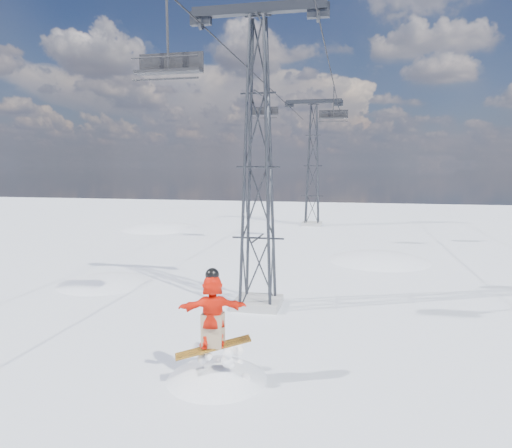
{
  "coord_description": "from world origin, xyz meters",
  "views": [
    {
      "loc": [
        4.32,
        -9.19,
        5.57
      ],
      "look_at": [
        1.29,
        5.27,
        3.66
      ],
      "focal_mm": 32.0,
      "sensor_mm": 36.0,
      "label": 1
    }
  ],
  "objects_px": {
    "snowboarder_jump": "(218,436)",
    "lift_chair_near": "(169,64)",
    "lift_tower_near": "(258,168)",
    "lift_tower_far": "(313,166)"
  },
  "relations": [
    {
      "from": "lift_tower_far",
      "to": "lift_chair_near",
      "type": "distance_m",
      "value": 28.48
    },
    {
      "from": "lift_chair_near",
      "to": "lift_tower_far",
      "type": "bearing_deg",
      "value": 85.54
    },
    {
      "from": "lift_tower_near",
      "to": "lift_tower_far",
      "type": "bearing_deg",
      "value": 90.0
    },
    {
      "from": "snowboarder_jump",
      "to": "lift_chair_near",
      "type": "distance_m",
      "value": 11.04
    },
    {
      "from": "lift_tower_near",
      "to": "snowboarder_jump",
      "type": "bearing_deg",
      "value": -88.24
    },
    {
      "from": "lift_tower_far",
      "to": "snowboarder_jump",
      "type": "height_order",
      "value": "lift_tower_far"
    },
    {
      "from": "lift_tower_near",
      "to": "snowboarder_jump",
      "type": "height_order",
      "value": "lift_tower_near"
    },
    {
      "from": "lift_tower_far",
      "to": "lift_tower_near",
      "type": "bearing_deg",
      "value": -90.0
    },
    {
      "from": "snowboarder_jump",
      "to": "lift_chair_near",
      "type": "xyz_separation_m",
      "value": [
        -2.39,
        3.1,
        10.32
      ]
    },
    {
      "from": "lift_tower_near",
      "to": "lift_chair_near",
      "type": "relative_size",
      "value": 4.28
    }
  ]
}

